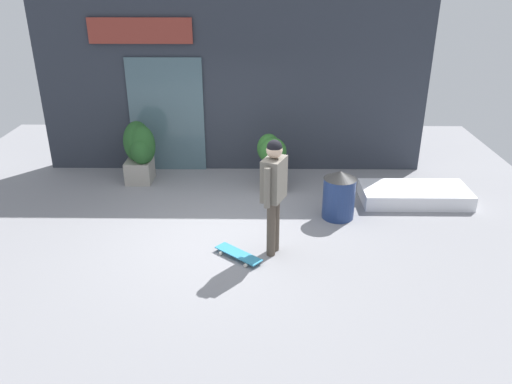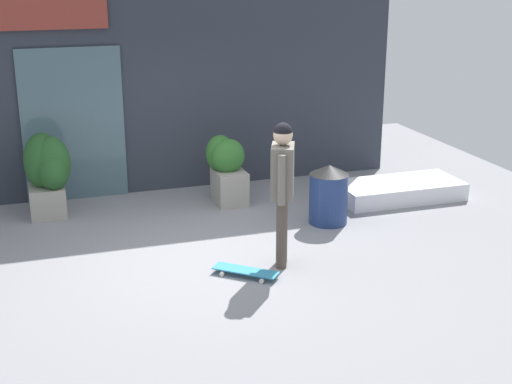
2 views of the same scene
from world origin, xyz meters
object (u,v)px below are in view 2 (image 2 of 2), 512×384
(skateboard, at_px, (246,271))
(skateboarder, at_px, (282,179))
(trash_bin, at_px, (329,194))
(planter_box_left, at_px, (226,168))
(planter_box_right, at_px, (48,171))

(skateboard, bearing_deg, skateboarder, -121.08)
(trash_bin, bearing_deg, skateboard, -140.62)
(planter_box_left, height_order, trash_bin, planter_box_left)
(skateboarder, relative_size, planter_box_left, 1.71)
(skateboarder, xyz_separation_m, planter_box_right, (-2.56, 2.73, -0.43))
(skateboard, distance_m, trash_bin, 2.16)
(planter_box_left, bearing_deg, planter_box_right, 174.83)
(planter_box_right, relative_size, trash_bin, 1.43)
(trash_bin, bearing_deg, skateboarder, -133.75)
(skateboard, relative_size, planter_box_right, 0.61)
(trash_bin, bearing_deg, planter_box_left, 130.21)
(skateboarder, bearing_deg, trash_bin, -111.00)
(planter_box_right, bearing_deg, trash_bin, -22.76)
(skateboarder, distance_m, planter_box_left, 2.56)
(skateboard, relative_size, planter_box_left, 0.71)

